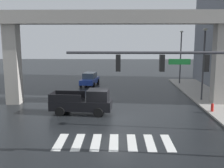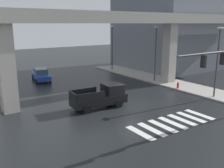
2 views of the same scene
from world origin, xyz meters
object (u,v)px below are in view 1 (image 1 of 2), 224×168
street_lamp_far_north (181,51)px  sedan_blue (90,79)px  street_lamp_mid_block (204,56)px  fire_hydrant (212,108)px  traffic_signal_mast (209,71)px  pickup_truck (85,102)px

street_lamp_far_north → sedan_blue: bearing=-175.2°
street_lamp_mid_block → fire_hydrant: street_lamp_mid_block is taller
sedan_blue → traffic_signal_mast: size_ratio=0.41×
street_lamp_mid_block → fire_hydrant: bearing=-95.2°
fire_hydrant → sedan_blue: bearing=131.6°
sedan_blue → fire_hydrant: (11.83, -13.31, -0.42)m
pickup_truck → sedan_blue: 13.77m
sedan_blue → fire_hydrant: 17.81m
pickup_truck → traffic_signal_mast: 11.82m
pickup_truck → fire_hydrant: pickup_truck is taller
street_lamp_mid_block → pickup_truck: bearing=-156.8°
pickup_truck → street_lamp_mid_block: (11.21, 4.80, 3.57)m
pickup_truck → street_lamp_mid_block: bearing=23.2°
sedan_blue → traffic_signal_mast: 24.05m
pickup_truck → street_lamp_mid_block: 12.71m
sedan_blue → street_lamp_mid_block: street_lamp_mid_block is taller
street_lamp_far_north → fire_hydrant: 14.94m
sedan_blue → fire_hydrant: sedan_blue is taller
traffic_signal_mast → street_lamp_far_north: (3.86, 23.26, -0.11)m
pickup_truck → street_lamp_far_north: size_ratio=0.72×
traffic_signal_mast → sedan_blue: bearing=110.6°
pickup_truck → sedan_blue: size_ratio=1.16×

